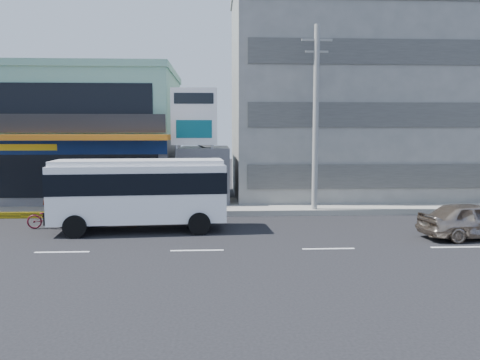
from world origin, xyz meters
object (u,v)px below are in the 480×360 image
object	(u,v)px
concrete_building	(350,95)
billboard	(194,123)
shop_building	(83,139)
sedan	(473,220)
motorcycle_rider	(49,211)
minibus	(140,189)
satellite_dish	(204,146)
utility_pole_near	(316,118)

from	to	relation	value
concrete_building	billboard	world-z (taller)	concrete_building
shop_building	billboard	size ratio (longest dim) A/B	1.80
billboard	sedan	xyz separation A→B (m)	(11.97, -7.70, -4.16)
billboard	motorcycle_rider	distance (m)	9.04
shop_building	minibus	size ratio (longest dim) A/B	1.59
satellite_dish	motorcycle_rider	xyz separation A→B (m)	(-7.00, -6.56, -2.75)
concrete_building	utility_pole_near	distance (m)	8.79
minibus	sedan	bearing A→B (deg)	-8.93
billboard	minibus	world-z (taller)	billboard
concrete_building	minibus	distance (m)	17.73
billboard	utility_pole_near	world-z (taller)	utility_pole_near
billboard	minibus	size ratio (longest dim) A/B	0.88
sedan	motorcycle_rider	xyz separation A→B (m)	(-18.48, 2.94, 0.06)
concrete_building	minibus	size ratio (longest dim) A/B	2.05
sedan	motorcycle_rider	distance (m)	18.71
shop_building	minibus	xyz separation A→B (m)	(5.30, -10.22, -2.09)
satellite_dish	billboard	xyz separation A→B (m)	(-0.50, -1.80, 1.35)
billboard	motorcycle_rider	world-z (taller)	billboard
satellite_dish	sedan	bearing A→B (deg)	-39.62
concrete_building	motorcycle_rider	xyz separation A→B (m)	(-17.00, -10.56, -6.18)
shop_building	concrete_building	distance (m)	18.28
utility_pole_near	sedan	bearing A→B (deg)	-47.14
billboard	minibus	distance (m)	6.63
minibus	sedan	size ratio (longest dim) A/B	1.74
shop_building	utility_pole_near	distance (m)	15.50
satellite_dish	shop_building	bearing A→B (deg)	159.79
satellite_dish	minibus	size ratio (longest dim) A/B	0.19
billboard	motorcycle_rider	bearing A→B (deg)	-143.81
satellite_dish	motorcycle_rider	bearing A→B (deg)	-136.88
billboard	utility_pole_near	bearing A→B (deg)	-15.48
satellite_dish	utility_pole_near	xyz separation A→B (m)	(6.00, -3.60, 1.57)
concrete_building	satellite_dish	world-z (taller)	concrete_building
sedan	motorcycle_rider	bearing A→B (deg)	74.52
minibus	motorcycle_rider	world-z (taller)	minibus
shop_building	concrete_building	xyz separation A→B (m)	(18.00, 1.05, 3.00)
billboard	utility_pole_near	size ratio (longest dim) A/B	0.69
concrete_building	billboard	size ratio (longest dim) A/B	2.32
billboard	motorcycle_rider	size ratio (longest dim) A/B	2.78
concrete_building	minibus	xyz separation A→B (m)	(-12.70, -11.27, -5.09)
shop_building	utility_pole_near	size ratio (longest dim) A/B	1.24
utility_pole_near	shop_building	bearing A→B (deg)	154.94
billboard	utility_pole_near	xyz separation A→B (m)	(6.50, -1.80, 0.22)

